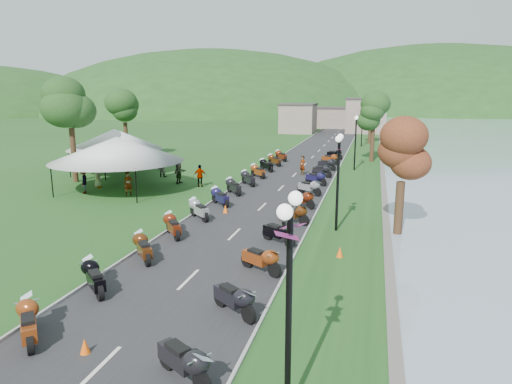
# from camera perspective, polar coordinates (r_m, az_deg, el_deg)

# --- Properties ---
(road) EXTENTS (7.00, 120.00, 0.02)m
(road) POSITION_cam_1_polar(r_m,az_deg,el_deg) (46.45, 6.10, 3.39)
(road) COLOR #2B2B2D
(road) RESTS_ON ground
(hills_backdrop) EXTENTS (360.00, 120.00, 76.00)m
(hills_backdrop) POSITION_cam_1_polar(r_m,az_deg,el_deg) (205.64, 12.90, 9.97)
(hills_backdrop) COLOR #285621
(hills_backdrop) RESTS_ON ground
(far_building) EXTENTS (18.00, 16.00, 5.00)m
(far_building) POSITION_cam_1_polar(r_m,az_deg,el_deg) (90.94, 9.18, 9.19)
(far_building) COLOR gray
(far_building) RESTS_ON ground
(moto_row_left) EXTENTS (2.60, 46.61, 1.10)m
(moto_row_left) POSITION_cam_1_polar(r_m,az_deg,el_deg) (27.89, -5.82, -1.42)
(moto_row_left) COLOR #331411
(moto_row_left) RESTS_ON ground
(moto_row_right) EXTENTS (2.60, 43.27, 1.10)m
(moto_row_right) POSITION_cam_1_polar(r_m,az_deg,el_deg) (30.88, 6.32, -0.09)
(moto_row_right) COLOR #331411
(moto_row_right) RESTS_ON ground
(streetlamp_near) EXTENTS (1.40, 1.40, 5.00)m
(streetlamp_near) POSITION_cam_1_polar(r_m,az_deg,el_deg) (10.10, 4.11, -14.93)
(streetlamp_near) COLOR black
(streetlamp_near) RESTS_ON ground
(vendor_tent_main) EXTENTS (6.47, 6.47, 4.00)m
(vendor_tent_main) POSITION_cam_1_polar(r_m,az_deg,el_deg) (35.19, -16.88, 3.38)
(vendor_tent_main) COLOR white
(vendor_tent_main) RESTS_ON ground
(vendor_tent_side) EXTENTS (5.58, 5.58, 4.00)m
(vendor_tent_side) POSITION_cam_1_polar(r_m,az_deg,el_deg) (43.02, -17.15, 4.89)
(vendor_tent_side) COLOR white
(vendor_tent_side) RESTS_ON ground
(tree_park_left) EXTENTS (3.57, 3.57, 9.93)m
(tree_park_left) POSITION_cam_1_polar(r_m,az_deg,el_deg) (39.66, -22.13, 8.26)
(tree_park_left) COLOR #28531F
(tree_park_left) RESTS_ON ground
(tree_lakeside) EXTENTS (2.24, 2.24, 6.22)m
(tree_lakeside) POSITION_cam_1_polar(r_m,az_deg,el_deg) (24.08, 17.71, 2.11)
(tree_lakeside) COLOR #28531F
(tree_lakeside) RESTS_ON ground
(pedestrian_a) EXTENTS (0.76, 0.76, 1.71)m
(pedestrian_a) POSITION_cam_1_polar(r_m,az_deg,el_deg) (33.52, -15.58, -0.45)
(pedestrian_a) COLOR slate
(pedestrian_a) RESTS_ON ground
(pedestrian_b) EXTENTS (1.05, 0.74, 1.95)m
(pedestrian_b) POSITION_cam_1_polar(r_m,az_deg,el_deg) (40.51, -11.57, 1.89)
(pedestrian_b) COLOR slate
(pedestrian_b) RESTS_ON ground
(pedestrian_c) EXTENTS (1.12, 1.30, 1.91)m
(pedestrian_c) POSITION_cam_1_polar(r_m,az_deg,el_deg) (35.36, -20.67, -0.15)
(pedestrian_c) COLOR slate
(pedestrian_c) RESTS_ON ground
(traffic_cone_near) EXTENTS (0.29, 0.29, 0.46)m
(traffic_cone_near) POSITION_cam_1_polar(r_m,az_deg,el_deg) (14.19, -20.61, -17.60)
(traffic_cone_near) COLOR #F2590C
(traffic_cone_near) RESTS_ON ground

